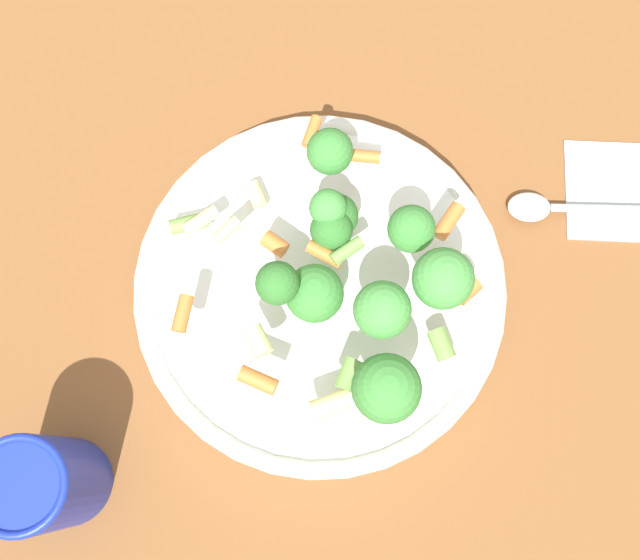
{
  "coord_description": "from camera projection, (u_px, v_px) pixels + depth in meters",
  "views": [
    {
      "loc": [
        -0.13,
        -0.03,
        0.6
      ],
      "look_at": [
        0.0,
        0.0,
        0.06
      ],
      "focal_mm": 42.0,
      "sensor_mm": 36.0,
      "label": 1
    }
  ],
  "objects": [
    {
      "name": "ground_plane",
      "position": [
        320.0,
        299.0,
        0.62
      ],
      "size": [
        3.0,
        3.0,
        0.0
      ],
      "primitive_type": "plane",
      "color": "brown"
    },
    {
      "name": "bowl",
      "position": [
        320.0,
        292.0,
        0.59
      ],
      "size": [
        0.29,
        0.29,
        0.05
      ],
      "color": "white",
      "rests_on": "ground_plane"
    },
    {
      "name": "pasta_salad",
      "position": [
        360.0,
        282.0,
        0.52
      ],
      "size": [
        0.22,
        0.24,
        0.09
      ],
      "color": "#8CB766",
      "rests_on": "bowl"
    },
    {
      "name": "cup",
      "position": [
        45.0,
        484.0,
        0.53
      ],
      "size": [
        0.07,
        0.07,
        0.11
      ],
      "color": "#192DAD",
      "rests_on": "ground_plane"
    },
    {
      "name": "spoon",
      "position": [
        579.0,
        208.0,
        0.63
      ],
      "size": [
        0.06,
        0.19,
        0.01
      ],
      "rotation": [
        0.0,
        0.0,
        8.08
      ],
      "color": "silver",
      "rests_on": "napkin"
    }
  ]
}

